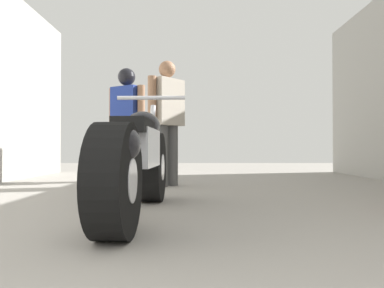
{
  "coord_description": "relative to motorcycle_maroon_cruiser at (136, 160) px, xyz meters",
  "views": [
    {
      "loc": [
        -0.1,
        0.18,
        0.5
      ],
      "look_at": [
        -0.09,
        4.18,
        0.55
      ],
      "focal_mm": 34.59,
      "sensor_mm": 36.0,
      "label": 1
    }
  ],
  "objects": [
    {
      "name": "mechanic_in_blue",
      "position": [
        0.07,
        2.22,
        0.53
      ],
      "size": [
        0.51,
        0.59,
        1.68
      ],
      "color": "#4C4C4C",
      "rests_on": "ground_plane"
    },
    {
      "name": "mechanic_with_helmet",
      "position": [
        -0.61,
        2.97,
        0.63
      ],
      "size": [
        0.64,
        0.44,
        1.75
      ],
      "color": "#4C4C4C",
      "rests_on": "ground_plane"
    },
    {
      "name": "ground_plane",
      "position": [
        0.51,
        0.95,
        -0.42
      ],
      "size": [
        18.51,
        18.51,
        0.0
      ],
      "primitive_type": "plane",
      "color": "gray"
    },
    {
      "name": "motorcycle_maroon_cruiser",
      "position": [
        0.0,
        0.0,
        0.0
      ],
      "size": [
        0.63,
        2.13,
        0.99
      ],
      "color": "black",
      "rests_on": "ground_plane"
    }
  ]
}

